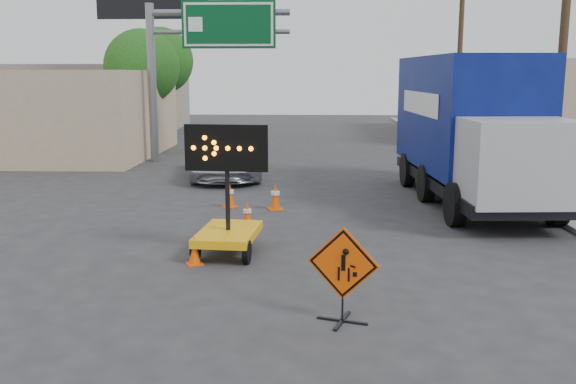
# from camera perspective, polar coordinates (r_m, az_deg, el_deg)

# --- Properties ---
(ground) EXTENTS (100.00, 100.00, 0.00)m
(ground) POSITION_cam_1_polar(r_m,az_deg,el_deg) (10.74, -0.94, -10.75)
(ground) COLOR #2D2D30
(ground) RESTS_ON ground
(curb_right) EXTENTS (0.40, 60.00, 0.12)m
(curb_right) POSITION_cam_1_polar(r_m,az_deg,el_deg) (26.13, 17.03, 1.67)
(curb_right) COLOR gray
(curb_right) RESTS_ON ground
(sidewalk_right) EXTENTS (4.00, 60.00, 0.15)m
(sidewalk_right) POSITION_cam_1_polar(r_m,az_deg,el_deg) (26.80, 21.80, 1.62)
(sidewalk_right) COLOR gray
(sidewalk_right) RESTS_ON ground
(storefront_left_near) EXTENTS (14.00, 10.00, 4.00)m
(storefront_left_near) POSITION_cam_1_polar(r_m,az_deg,el_deg) (33.40, -23.66, 6.45)
(storefront_left_near) COLOR tan
(storefront_left_near) RESTS_ON ground
(storefront_left_far) EXTENTS (12.00, 10.00, 4.40)m
(storefront_left_far) POSITION_cam_1_polar(r_m,az_deg,el_deg) (46.70, -17.28, 8.04)
(storefront_left_far) COLOR gray
(storefront_left_far) RESTS_ON ground
(building_right_far) EXTENTS (10.00, 14.00, 4.60)m
(building_right_far) POSITION_cam_1_polar(r_m,az_deg,el_deg) (41.89, 19.82, 7.79)
(building_right_far) COLOR tan
(building_right_far) RESTS_ON ground
(highway_gantry) EXTENTS (6.18, 0.38, 6.90)m
(highway_gantry) POSITION_cam_1_polar(r_m,az_deg,el_deg) (28.41, -7.99, 12.85)
(highway_gantry) COLOR slate
(highway_gantry) RESTS_ON ground
(billboard) EXTENTS (6.10, 0.54, 9.85)m
(billboard) POSITION_cam_1_polar(r_m,az_deg,el_deg) (37.11, -12.00, 15.71)
(billboard) COLOR slate
(billboard) RESTS_ON ground
(utility_pole_near) EXTENTS (1.80, 0.26, 9.00)m
(utility_pole_near) POSITION_cam_1_polar(r_m,az_deg,el_deg) (21.33, 23.25, 11.85)
(utility_pole_near) COLOR #49331F
(utility_pole_near) RESTS_ON ground
(utility_pole_far) EXTENTS (1.80, 0.26, 9.00)m
(utility_pole_far) POSITION_cam_1_polar(r_m,az_deg,el_deg) (34.79, 15.01, 11.53)
(utility_pole_far) COLOR #49331F
(utility_pole_far) RESTS_ON ground
(tree_left_near) EXTENTS (3.71, 3.71, 6.03)m
(tree_left_near) POSITION_cam_1_polar(r_m,az_deg,el_deg) (33.12, -12.86, 10.79)
(tree_left_near) COLOR #49331F
(tree_left_near) RESTS_ON ground
(tree_left_far) EXTENTS (4.10, 4.10, 6.66)m
(tree_left_far) POSITION_cam_1_polar(r_m,az_deg,el_deg) (41.12, -11.31, 11.36)
(tree_left_far) COLOR #49331F
(tree_left_far) RESTS_ON ground
(construction_sign) EXTENTS (1.12, 0.80, 1.55)m
(construction_sign) POSITION_cam_1_polar(r_m,az_deg,el_deg) (10.16, 4.91, -7.13)
(construction_sign) COLOR black
(construction_sign) RESTS_ON ground
(arrow_board) EXTENTS (1.79, 2.08, 2.83)m
(arrow_board) POSITION_cam_1_polar(r_m,az_deg,el_deg) (14.00, -5.35, -2.96)
(arrow_board) COLOR #F5AC0D
(arrow_board) RESTS_ON ground
(pickup_truck) EXTENTS (3.17, 5.75, 1.52)m
(pickup_truck) POSITION_cam_1_polar(r_m,az_deg,el_deg) (24.22, -5.52, 3.09)
(pickup_truck) COLOR silver
(pickup_truck) RESTS_ON ground
(box_truck) EXTENTS (3.42, 9.40, 4.39)m
(box_truck) POSITION_cam_1_polar(r_m,az_deg,el_deg) (20.14, 16.02, 4.73)
(box_truck) COLOR black
(box_truck) RESTS_ON ground
(cone_a) EXTENTS (0.42, 0.42, 0.63)m
(cone_a) POSITION_cam_1_polar(r_m,az_deg,el_deg) (13.38, -8.33, -5.09)
(cone_a) COLOR #F84E05
(cone_a) RESTS_ON ground
(cone_b) EXTENTS (0.42, 0.42, 0.65)m
(cone_b) POSITION_cam_1_polar(r_m,az_deg,el_deg) (16.45, -3.64, -1.99)
(cone_b) COLOR #F84E05
(cone_b) RESTS_ON ground
(cone_c) EXTENTS (0.49, 0.49, 0.76)m
(cone_c) POSITION_cam_1_polar(r_m,az_deg,el_deg) (18.46, -1.14, -0.41)
(cone_c) COLOR #F84E05
(cone_c) RESTS_ON ground
(cone_d) EXTENTS (0.50, 0.50, 0.75)m
(cone_d) POSITION_cam_1_polar(r_m,az_deg,el_deg) (18.82, -5.20, -0.27)
(cone_d) COLOR #F84E05
(cone_d) RESTS_ON ground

